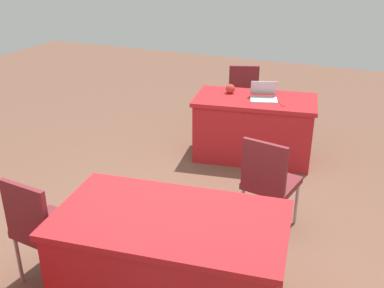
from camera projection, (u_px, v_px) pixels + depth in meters
ground_plane at (179, 242)px, 4.08m from camera, size 14.40×14.40×0.00m
table_foreground at (254, 128)px, 5.60m from camera, size 1.57×1.01×0.78m
table_mid_right at (171, 262)px, 3.22m from camera, size 1.72×1.11×0.78m
chair_near_front at (269, 179)px, 4.04m from camera, size 0.51×0.51×0.95m
chair_tucked_right at (243, 91)px, 6.51m from camera, size 0.56×0.56×0.94m
chair_aisle at (42, 225)px, 3.40m from camera, size 0.48×0.48×0.94m
laptop_silver at (264, 96)px, 5.39m from camera, size 0.39×0.37×0.21m
yarn_ball at (230, 89)px, 5.61m from camera, size 0.12×0.12×0.12m
scissors_red at (282, 104)px, 5.25m from camera, size 0.12×0.18×0.01m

